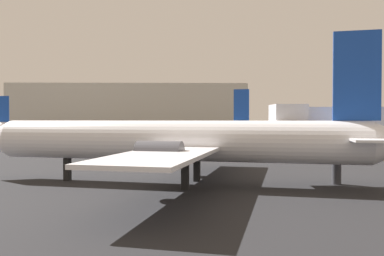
# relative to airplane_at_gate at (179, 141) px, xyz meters

# --- Properties ---
(airplane_at_gate) EXTENTS (34.55, 27.92, 11.06)m
(airplane_at_gate) POSITION_rel_airplane_at_gate_xyz_m (0.00, 0.00, 0.00)
(airplane_at_gate) COLOR white
(airplane_at_gate) RESTS_ON ground_plane
(airplane_far_left) EXTENTS (26.22, 19.06, 10.13)m
(airplane_far_left) POSITION_rel_airplane_at_gate_xyz_m (18.54, 35.18, -0.31)
(airplane_far_left) COLOR silver
(airplane_far_left) RESTS_ON ground_plane
(airplane_far_right) EXTENTS (29.69, 24.65, 9.91)m
(airplane_far_right) POSITION_rel_airplane_at_gate_xyz_m (-26.87, 53.05, -0.25)
(airplane_far_right) COLOR white
(airplane_far_right) RESTS_ON ground_plane
(terminal_building) EXTENTS (66.13, 24.35, 14.95)m
(terminal_building) POSITION_rel_airplane_at_gate_xyz_m (-15.03, 91.25, 4.12)
(terminal_building) COLOR beige
(terminal_building) RESTS_ON ground_plane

